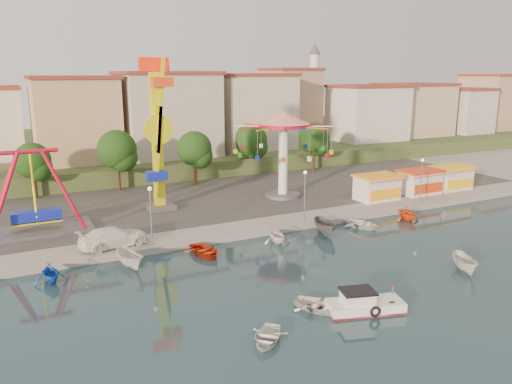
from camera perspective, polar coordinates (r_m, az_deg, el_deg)
ground at (r=37.81m, az=5.86°, el=-10.81°), size 200.00×200.00×0.00m
quay_deck at (r=93.99m, az=-15.11°, el=3.67°), size 200.00×100.00×0.60m
asphalt_pad at (r=63.55m, az=-8.94°, el=-0.27°), size 90.00×28.00×0.01m
hill_terrace at (r=98.65m, az=-15.78°, el=4.78°), size 200.00×60.00×3.00m
pirate_ship_ride at (r=51.63m, az=-24.04°, el=-0.15°), size 10.00×5.00×8.00m
kamikaze_tower at (r=55.41m, az=-11.11°, el=6.06°), size 3.22×3.10×16.50m
wave_swinger at (r=60.40m, az=3.16°, el=6.48°), size 11.60×11.60×10.40m
booth_left at (r=61.56m, az=13.68°, el=0.55°), size 5.40×3.78×3.08m
booth_mid at (r=66.18m, az=18.21°, el=1.14°), size 5.40×3.78×3.08m
booth_right at (r=70.19m, az=21.42°, el=1.56°), size 5.40×3.78×3.08m
lamp_post_1 at (r=44.95m, az=-11.89°, el=-2.85°), size 0.14×0.14×5.00m
lamp_post_2 at (r=51.27m, az=5.59°, el=-0.61°), size 0.14×0.14×5.00m
lamp_post_3 at (r=61.22m, az=18.31°, el=1.08°), size 0.14×0.14×5.00m
tree_1 at (r=65.91m, az=-24.19°, el=3.28°), size 4.35×4.35×6.80m
tree_2 at (r=66.59m, az=-15.61°, el=4.68°), size 5.02×5.02×7.85m
tree_3 at (r=67.94m, az=-7.05°, el=4.93°), size 4.68×4.68×7.32m
tree_4 at (r=74.56m, az=-0.59°, el=5.93°), size 4.86×4.86×7.60m
tree_5 at (r=77.99m, az=6.64°, el=6.14°), size 4.83×4.83×7.54m
building_2 at (r=81.76m, az=-19.60°, el=7.85°), size 11.95×9.28×11.23m
building_3 at (r=81.78m, az=-9.55°, el=7.72°), size 12.59×10.50×9.20m
building_4 at (r=89.84m, az=-1.94°, el=8.40°), size 10.75×9.23×9.24m
building_5 at (r=94.58m, az=5.95°, el=9.19°), size 12.77×10.96×11.21m
building_6 at (r=100.22m, az=12.20°, el=9.53°), size 8.23×8.98×12.36m
building_7 at (r=111.80m, az=15.33°, el=8.81°), size 11.59×10.93×8.76m
building_8 at (r=117.13m, az=22.67°, el=9.39°), size 12.84×9.28×12.58m
building_9 at (r=129.45m, az=25.62°, el=8.65°), size 12.95×9.17×9.21m
minaret at (r=99.44m, az=6.63°, el=11.66°), size 2.80×2.80×18.00m
cabin_motorboat at (r=34.65m, az=12.21°, el=-12.56°), size 5.38×3.28×1.77m
rowboat_a at (r=34.42m, az=7.17°, el=-12.74°), size 3.92×4.30×0.73m
rowboat_b at (r=30.62m, az=1.23°, el=-16.23°), size 3.81×3.88×0.66m
skiff at (r=43.41m, az=22.80°, el=-7.58°), size 2.86×3.81×1.39m
van at (r=45.70m, az=-15.98°, el=-4.96°), size 6.30×3.33×1.74m
moored_boat_1 at (r=41.37m, az=-22.49°, el=-8.50°), size 2.74×3.09×1.51m
moored_boat_2 at (r=42.12m, az=-14.21°, el=-7.47°), size 2.12×4.06×1.49m
moored_boat_3 at (r=43.98m, az=-5.86°, el=-6.69°), size 3.33×4.27×0.81m
moored_boat_4 at (r=46.76m, az=2.39°, el=-4.90°), size 2.85×3.22×1.57m
moored_boat_5 at (r=49.56m, az=7.90°, el=-3.97°), size 2.28×4.18×1.53m
moored_boat_6 at (r=52.41m, az=12.12°, el=-3.61°), size 3.75×4.46×0.79m
moored_boat_7 at (r=56.15m, az=16.89°, el=-2.30°), size 2.96×3.34×1.63m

